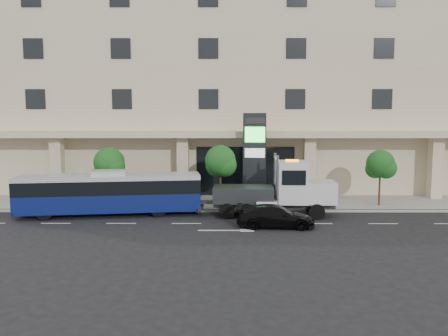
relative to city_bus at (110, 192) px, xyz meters
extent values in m
plane|color=black|center=(9.27, -0.88, -1.53)|extent=(120.00, 120.00, 0.00)
cube|color=gray|center=(9.27, 4.12, -1.45)|extent=(120.00, 6.00, 0.15)
cube|color=gray|center=(9.27, 1.12, -1.45)|extent=(120.00, 0.30, 0.15)
cube|color=#C6B794|center=(9.27, 14.62, 8.47)|extent=(60.00, 15.00, 20.00)
cube|color=#C6B794|center=(9.27, 5.92, 3.67)|extent=(60.00, 2.80, 0.50)
cube|color=black|center=(9.27, 7.09, 0.62)|extent=(8.00, 0.12, 4.00)
cube|color=#C6B794|center=(-5.73, 5.92, 1.07)|extent=(0.90, 0.90, 4.90)
cube|color=#C6B794|center=(4.27, 5.92, 1.07)|extent=(0.90, 0.90, 4.90)
cube|color=#C6B794|center=(14.27, 5.92, 1.07)|extent=(0.90, 0.90, 4.90)
cube|color=#C6B794|center=(24.27, 5.92, 1.07)|extent=(0.90, 0.90, 4.90)
cylinder|color=#422B19|center=(-0.73, 2.72, 0.02)|extent=(0.14, 0.14, 2.80)
sphere|color=#123F17|center=(-0.73, 2.72, 1.74)|extent=(2.20, 2.20, 2.20)
sphere|color=#123F17|center=(-0.38, 2.52, 1.42)|extent=(1.65, 1.65, 1.65)
sphere|color=#123F17|center=(-1.03, 2.92, 1.34)|extent=(1.54, 1.54, 1.54)
cylinder|color=#422B19|center=(7.27, 2.72, 0.09)|extent=(0.14, 0.14, 2.94)
sphere|color=#123F17|center=(7.27, 2.72, 1.90)|extent=(2.20, 2.20, 2.20)
sphere|color=#123F17|center=(7.62, 2.52, 1.56)|extent=(1.65, 1.65, 1.65)
sphere|color=#123F17|center=(6.97, 2.92, 1.48)|extent=(1.54, 1.54, 1.54)
cylinder|color=#422B19|center=(18.77, 2.72, -0.01)|extent=(0.14, 0.14, 2.73)
sphere|color=#123F17|center=(18.77, 2.72, 1.67)|extent=(2.00, 2.00, 2.00)
sphere|color=#123F17|center=(19.12, 2.52, 1.35)|extent=(1.50, 1.50, 1.50)
sphere|color=#123F17|center=(18.47, 2.92, 1.28)|extent=(1.40, 1.40, 1.40)
cylinder|color=black|center=(-3.75, -1.56, -1.03)|extent=(1.01, 0.43, 0.98)
cylinder|color=black|center=(-4.03, 0.48, -1.03)|extent=(1.01, 0.43, 0.98)
cylinder|color=black|center=(3.26, -0.59, -1.03)|extent=(1.01, 0.43, 0.98)
cylinder|color=black|center=(2.98, 1.45, -1.03)|extent=(1.01, 0.43, 0.98)
cube|color=#0C1856|center=(0.01, 0.00, -0.59)|extent=(12.02, 4.05, 1.18)
cube|color=black|center=(0.01, 0.00, 0.44)|extent=(12.03, 4.09, 0.88)
cube|color=#B3B8BC|center=(0.01, 0.00, 1.03)|extent=(12.02, 4.05, 0.29)
cube|color=#B3B8BC|center=(0.01, 0.00, 1.33)|extent=(2.36, 1.85, 0.29)
cube|color=#2D3033|center=(-5.79, -0.80, -1.08)|extent=(0.48, 2.45, 0.29)
cube|color=#2D3033|center=(5.80, 0.80, -1.08)|extent=(0.48, 2.45, 0.29)
cube|color=#2D3033|center=(10.81, -0.20, -0.78)|extent=(7.94, 1.26, 0.37)
cube|color=silver|center=(13.83, -0.33, 0.10)|extent=(1.95, 2.22, 1.40)
cube|color=silver|center=(14.76, -0.37, 0.10)|extent=(0.16, 1.86, 1.12)
cube|color=silver|center=(11.97, -0.25, 0.75)|extent=(1.96, 2.40, 2.70)
cube|color=black|center=(12.85, -0.28, 1.17)|extent=(0.19, 2.05, 1.12)
cylinder|color=silver|center=(10.91, -1.23, 0.99)|extent=(0.17, 0.17, 3.16)
cylinder|color=silver|center=(10.99, 0.82, 0.99)|extent=(0.17, 0.17, 3.16)
cube|color=#2D3033|center=(8.81, -0.11, -0.08)|extent=(4.00, 2.40, 1.02)
cube|color=#2D3033|center=(6.58, -0.02, -0.64)|extent=(1.50, 0.32, 0.20)
cube|color=#2D3033|center=(6.02, 0.00, -1.01)|extent=(0.30, 1.68, 0.17)
cube|color=orange|center=(11.97, -0.25, 2.15)|extent=(0.85, 0.36, 0.13)
cylinder|color=black|center=(13.42, -1.29, -1.01)|extent=(1.03, 0.34, 1.02)
cylinder|color=black|center=(13.50, 0.67, -1.01)|extent=(1.03, 0.34, 1.02)
cylinder|color=black|center=(8.96, -1.10, -1.01)|extent=(1.03, 0.34, 1.02)
cylinder|color=black|center=(9.04, 0.85, -1.01)|extent=(1.03, 0.34, 1.02)
cylinder|color=black|center=(7.75, -1.05, -1.01)|extent=(1.03, 0.34, 1.02)
cylinder|color=black|center=(7.83, 0.91, -1.01)|extent=(1.03, 0.34, 1.02)
imported|color=black|center=(10.58, -3.28, -0.86)|extent=(4.67, 2.11, 1.33)
cube|color=black|center=(9.77, 3.44, 1.95)|extent=(1.72, 0.78, 6.66)
cube|color=green|center=(9.77, 3.13, 3.73)|extent=(1.44, 0.25, 1.11)
cube|color=silver|center=(9.77, 3.13, 2.40)|extent=(1.44, 0.25, 0.67)
cube|color=#262628|center=(9.77, 3.13, 4.73)|extent=(1.44, 0.25, 0.44)
camera|label=1|loc=(7.65, -28.47, 4.67)|focal=35.00mm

